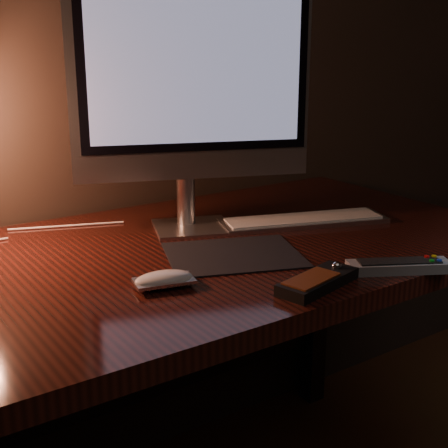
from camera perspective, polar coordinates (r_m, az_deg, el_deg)
desk at (r=1.36m, az=-7.69°, el=-7.21°), size 1.60×0.75×0.75m
monitor at (r=1.36m, az=-2.95°, el=12.63°), size 0.50×0.22×0.55m
keyboard at (r=1.48m, az=7.26°, el=0.35°), size 0.41×0.23×0.01m
mousepad at (r=1.25m, az=0.87°, el=-2.83°), size 0.32×0.29×0.00m
mouse at (r=1.09m, az=-5.50°, el=-5.26°), size 0.11×0.08×0.02m
media_remote at (r=1.10m, az=8.57°, el=-5.16°), size 0.18×0.10×0.03m
tv_remote at (r=1.20m, az=15.69°, el=-3.71°), size 0.19×0.13×0.02m
cable at (r=1.43m, az=-19.16°, el=-1.25°), size 0.53×0.12×0.00m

